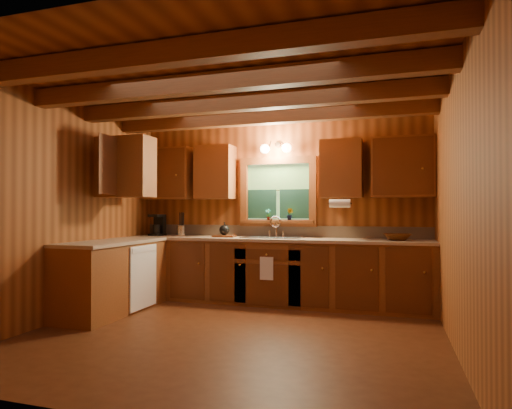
{
  "coord_description": "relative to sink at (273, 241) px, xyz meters",
  "views": [
    {
      "loc": [
        1.55,
        -4.19,
        1.27
      ],
      "look_at": [
        0.0,
        0.8,
        1.35
      ],
      "focal_mm": 30.4,
      "sensor_mm": 36.0,
      "label": 1
    }
  ],
  "objects": [
    {
      "name": "room",
      "position": [
        0.0,
        -1.6,
        0.44
      ],
      "size": [
        4.2,
        4.2,
        4.2
      ],
      "color": "#4D2712",
      "rests_on": "ground"
    },
    {
      "name": "ceiling_beams",
      "position": [
        0.0,
        -1.6,
        1.63
      ],
      "size": [
        4.2,
        2.54,
        0.18
      ],
      "color": "brown",
      "rests_on": "room"
    },
    {
      "name": "base_cabinets",
      "position": [
        -0.49,
        -0.32,
        -0.43
      ],
      "size": [
        4.2,
        2.22,
        0.86
      ],
      "color": "brown",
      "rests_on": "ground"
    },
    {
      "name": "countertop",
      "position": [
        -0.48,
        -0.31,
        0.02
      ],
      "size": [
        4.2,
        2.24,
        0.04
      ],
      "color": "tan",
      "rests_on": "base_cabinets"
    },
    {
      "name": "backsplash",
      "position": [
        0.0,
        0.28,
        0.12
      ],
      "size": [
        4.2,
        0.02,
        0.16
      ],
      "primitive_type": "cube",
      "color": "tan",
      "rests_on": "room"
    },
    {
      "name": "dishwasher_panel",
      "position": [
        -1.47,
        -0.92,
        -0.43
      ],
      "size": [
        0.02,
        0.6,
        0.8
      ],
      "primitive_type": "cube",
      "color": "white",
      "rests_on": "base_cabinets"
    },
    {
      "name": "upper_cabinets",
      "position": [
        -0.56,
        -0.18,
        0.98
      ],
      "size": [
        4.19,
        1.77,
        0.78
      ],
      "color": "brown",
      "rests_on": "room"
    },
    {
      "name": "window",
      "position": [
        0.0,
        0.26,
        0.67
      ],
      "size": [
        1.12,
        0.08,
        1.0
      ],
      "color": "brown",
      "rests_on": "room"
    },
    {
      "name": "window_sill",
      "position": [
        0.0,
        0.22,
        0.26
      ],
      "size": [
        1.06,
        0.14,
        0.04
      ],
      "primitive_type": "cube",
      "color": "brown",
      "rests_on": "room"
    },
    {
      "name": "wall_sconce",
      "position": [
        0.0,
        0.14,
        1.31
      ],
      "size": [
        0.45,
        0.21,
        0.17
      ],
      "color": "black",
      "rests_on": "room"
    },
    {
      "name": "paper_towel_roll",
      "position": [
        0.92,
        -0.07,
        0.51
      ],
      "size": [
        0.27,
        0.11,
        0.11
      ],
      "primitive_type": "cylinder",
      "rotation": [
        0.0,
        1.57,
        0.0
      ],
      "color": "white",
      "rests_on": "upper_cabinets"
    },
    {
      "name": "dish_towel",
      "position": [
        0.0,
        -0.34,
        -0.34
      ],
      "size": [
        0.18,
        0.01,
        0.3
      ],
      "primitive_type": "cube",
      "color": "white",
      "rests_on": "base_cabinets"
    },
    {
      "name": "sink",
      "position": [
        0.0,
        0.0,
        0.0
      ],
      "size": [
        0.82,
        0.48,
        0.43
      ],
      "color": "silver",
      "rests_on": "countertop"
    },
    {
      "name": "coffee_maker",
      "position": [
        -1.81,
        0.04,
        0.2
      ],
      "size": [
        0.18,
        0.23,
        0.32
      ],
      "rotation": [
        0.0,
        0.0,
        -0.17
      ],
      "color": "black",
      "rests_on": "countertop"
    },
    {
      "name": "utensil_crock",
      "position": [
        -1.44,
        0.06,
        0.13
      ],
      "size": [
        0.12,
        0.12,
        0.35
      ],
      "rotation": [
        0.0,
        0.0,
        -0.31
      ],
      "color": "silver",
      "rests_on": "countertop"
    },
    {
      "name": "cutting_board",
      "position": [
        -0.72,
        -0.02,
        0.06
      ],
      "size": [
        0.33,
        0.25,
        0.03
      ],
      "primitive_type": "cube",
      "rotation": [
        0.0,
        0.0,
        0.09
      ],
      "color": "#522811",
      "rests_on": "countertop"
    },
    {
      "name": "teakettle",
      "position": [
        -0.72,
        -0.02,
        0.15
      ],
      "size": [
        0.15,
        0.15,
        0.18
      ],
      "rotation": [
        0.0,
        0.0,
        -0.4
      ],
      "color": "black",
      "rests_on": "cutting_board"
    },
    {
      "name": "wicker_basket",
      "position": [
        1.63,
        -0.04,
        0.09
      ],
      "size": [
        0.36,
        0.36,
        0.08
      ],
      "primitive_type": "imported",
      "rotation": [
        0.0,
        0.0,
        0.05
      ],
      "color": "#48230C",
      "rests_on": "countertop"
    },
    {
      "name": "potted_plant_left",
      "position": [
        -0.13,
        0.2,
        0.37
      ],
      "size": [
        0.09,
        0.07,
        0.17
      ],
      "primitive_type": "imported",
      "rotation": [
        0.0,
        0.0,
        -0.08
      ],
      "color": "#522811",
      "rests_on": "window_sill"
    },
    {
      "name": "potted_plant_right",
      "position": [
        0.19,
        0.21,
        0.37
      ],
      "size": [
        0.12,
        0.11,
        0.17
      ],
      "primitive_type": "imported",
      "rotation": [
        0.0,
        0.0,
        -0.39
      ],
      "color": "#522811",
      "rests_on": "window_sill"
    }
  ]
}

